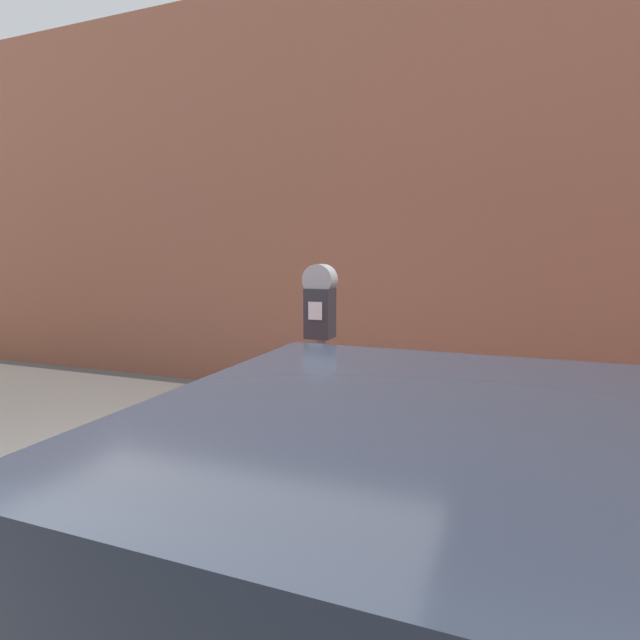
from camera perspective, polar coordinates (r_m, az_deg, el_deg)
name	(u,v)px	position (r m, az deg, el deg)	size (l,w,h in m)	color
sidewalk	(314,455)	(4.51, -0.67, -15.16)	(24.00, 2.80, 0.15)	#BCB7AD
building_facade	(382,191)	(6.39, 7.09, 14.40)	(24.00, 0.30, 5.19)	#935642
parking_meter	(320,344)	(3.10, 0.00, -2.71)	(0.19, 0.16, 1.60)	slate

